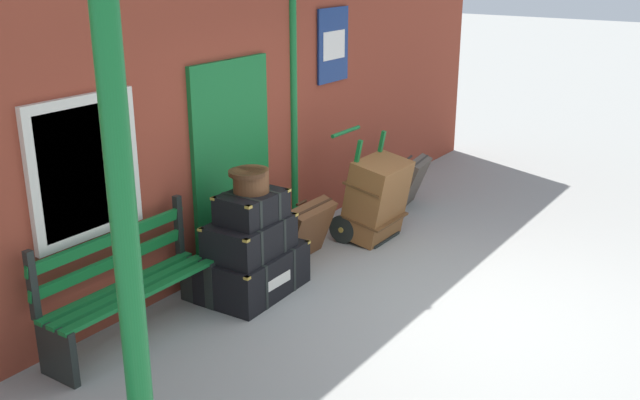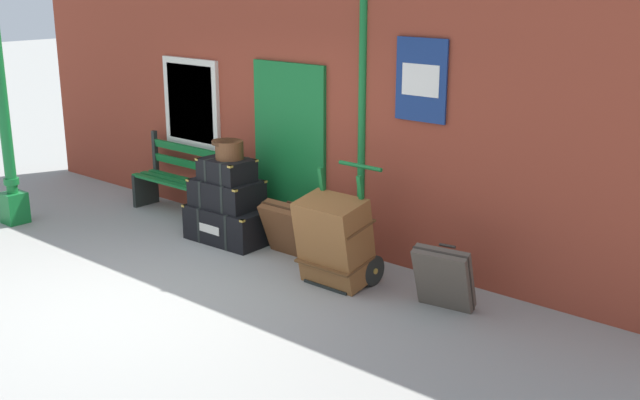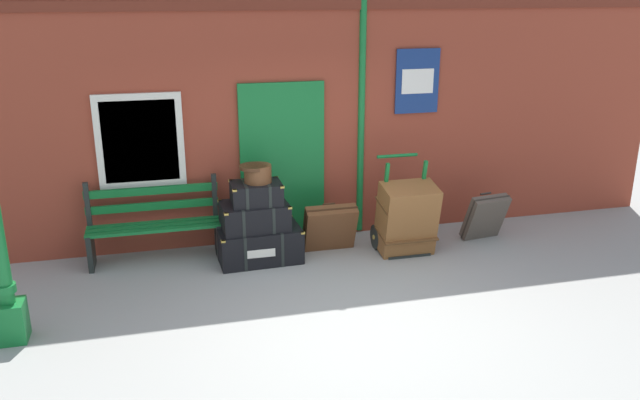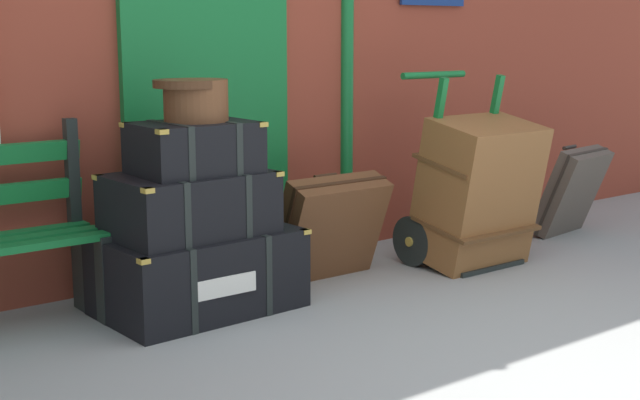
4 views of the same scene
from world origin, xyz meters
name	(u,v)px [view 2 (image 2 of 4)]	position (x,y,z in m)	size (l,w,h in m)	color
ground_plane	(141,301)	(0.00, 0.00, 0.00)	(60.00, 60.00, 0.00)	gray
brick_facade	(314,106)	(-0.02, 2.60, 1.60)	(10.40, 0.35, 3.20)	brown
lamp_post	(6,135)	(-3.28, 0.49, 1.15)	(0.28, 0.28, 3.03)	#146B2D
platform_bench	(184,182)	(-1.92, 2.16, 0.44)	(1.60, 0.43, 1.01)	#146B2D
steamer_trunk_base	(231,223)	(-0.68, 1.84, 0.21)	(1.04, 0.69, 0.43)	black
steamer_trunk_middle	(227,193)	(-0.72, 1.83, 0.58)	(0.84, 0.59, 0.33)	black
steamer_trunk_top	(227,170)	(-0.70, 1.82, 0.87)	(0.61, 0.45, 0.27)	black
round_hatbox	(229,149)	(-0.68, 1.84, 1.12)	(0.38, 0.34, 0.21)	brown
porters_trolley	(345,255)	(1.15, 1.75, 0.27)	(0.71, 0.59, 1.20)	black
large_brown_trunk	(334,241)	(1.15, 1.57, 0.47)	(0.70, 0.59, 0.94)	brown
suitcase_olive	(444,278)	(2.34, 1.75, 0.32)	(0.59, 0.44, 0.65)	#51473D
suitcase_caramel	(290,230)	(0.24, 1.89, 0.31)	(0.67, 0.39, 0.63)	brown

